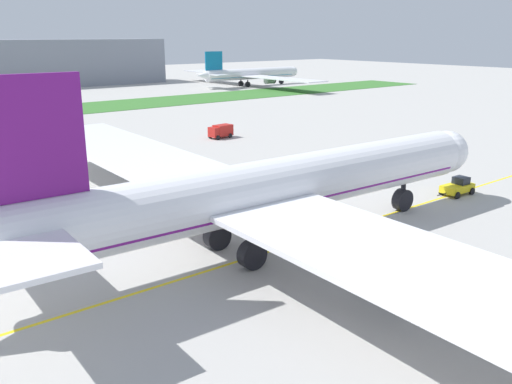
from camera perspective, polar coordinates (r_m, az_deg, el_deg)
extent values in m
plane|color=#ADAAA5|center=(52.60, 7.26, -6.23)|extent=(600.00, 600.00, 0.00)
cube|color=yellow|center=(54.81, 4.73, -5.20)|extent=(280.00, 0.36, 0.01)
cylinder|color=white|center=(51.14, 1.45, 0.46)|extent=(52.14, 7.21, 5.40)
cube|color=#661472|center=(51.41, 1.44, -0.56)|extent=(50.05, 6.70, 0.65)
sphere|color=white|center=(70.98, 19.27, 4.01)|extent=(5.13, 5.13, 5.13)
cube|color=#661472|center=(40.27, -23.88, 5.03)|extent=(9.37, 0.87, 8.64)
cube|color=white|center=(36.59, -22.39, -5.99)|extent=(6.02, 8.84, 0.38)
cube|color=white|center=(72.02, -13.14, 4.12)|extent=(13.06, 47.15, 0.43)
cylinder|color=#B7BABF|center=(63.81, -7.94, 1.35)|extent=(5.23, 3.15, 2.97)
cylinder|color=black|center=(65.03, -5.96, 1.70)|extent=(0.55, 3.13, 3.12)
cylinder|color=#B7BABF|center=(40.72, 13.95, -7.72)|extent=(5.23, 3.15, 2.97)
cylinder|color=black|center=(42.61, 16.18, -6.80)|extent=(0.55, 3.13, 3.12)
cylinder|color=black|center=(65.75, 15.13, 0.08)|extent=(0.56, 0.56, 2.09)
cylinder|color=black|center=(66.04, 15.07, -0.80)|extent=(2.60, 1.24, 2.57)
cylinder|color=black|center=(52.21, -4.11, -3.56)|extent=(0.56, 0.56, 2.09)
cylinder|color=black|center=(52.58, -4.09, -4.64)|extent=(2.60, 1.24, 2.57)
cylinder|color=black|center=(47.82, -0.43, -5.42)|extent=(0.56, 0.56, 2.09)
cylinder|color=black|center=(48.21, -0.43, -6.58)|extent=(2.60, 1.24, 2.57)
cube|color=black|center=(70.19, 18.94, 4.48)|extent=(2.03, 4.11, 0.97)
sphere|color=black|center=(44.78, -21.15, -2.32)|extent=(0.38, 0.38, 0.38)
sphere|color=black|center=(46.20, -15.29, -1.23)|extent=(0.38, 0.38, 0.38)
sphere|color=black|center=(48.09, -9.84, -0.21)|extent=(0.38, 0.38, 0.38)
sphere|color=black|center=(50.39, -4.84, 0.74)|extent=(0.38, 0.38, 0.38)
sphere|color=black|center=(53.05, -0.30, 1.58)|extent=(0.38, 0.38, 0.38)
sphere|color=black|center=(56.02, 3.78, 2.34)|extent=(0.38, 0.38, 0.38)
sphere|color=black|center=(59.26, 7.43, 3.01)|extent=(0.38, 0.38, 0.38)
sphere|color=black|center=(62.72, 10.70, 3.59)|extent=(0.38, 0.38, 0.38)
sphere|color=black|center=(66.36, 13.62, 4.10)|extent=(0.38, 0.38, 0.38)
cube|color=yellow|center=(74.76, 20.30, 0.41)|extent=(4.67, 2.40, 0.90)
cube|color=black|center=(75.10, 20.66, 1.15)|extent=(1.71, 1.76, 0.90)
cylinder|color=black|center=(72.25, 18.87, -0.23)|extent=(1.80, 0.18, 0.12)
cylinder|color=black|center=(72.99, 20.29, -0.33)|extent=(0.91, 0.38, 0.90)
cylinder|color=black|center=(74.17, 18.86, 0.06)|extent=(0.91, 0.38, 0.90)
cylinder|color=black|center=(75.63, 21.64, 0.09)|extent=(0.91, 0.38, 0.90)
cylinder|color=black|center=(76.77, 20.25, 0.46)|extent=(0.91, 0.38, 0.90)
cylinder|color=black|center=(57.62, 10.62, -3.90)|extent=(0.12, 0.12, 0.84)
cylinder|color=#BFE519|center=(57.37, 10.80, -3.28)|extent=(0.10, 0.10, 0.53)
cylinder|color=black|center=(57.65, 10.43, -3.88)|extent=(0.12, 0.12, 0.84)
cylinder|color=#BFE519|center=(57.45, 10.32, -3.22)|extent=(0.10, 0.10, 0.53)
cube|color=#BFE519|center=(57.40, 10.56, -3.22)|extent=(0.43, 0.50, 0.59)
sphere|color=#8C6647|center=(57.26, 10.58, -2.83)|extent=(0.23, 0.23, 0.23)
cylinder|color=black|center=(39.98, 23.75, -14.52)|extent=(0.13, 0.13, 0.87)
cylinder|color=orange|center=(39.53, 23.71, -13.68)|extent=(0.10, 0.10, 0.56)
cylinder|color=black|center=(40.11, 23.96, -14.43)|extent=(0.13, 0.13, 0.87)
cylinder|color=orange|center=(39.87, 24.24, -13.48)|extent=(0.10, 0.10, 0.56)
cube|color=orange|center=(39.69, 23.98, -13.54)|extent=(0.51, 0.38, 0.62)
sphere|color=tan|center=(39.48, 24.06, -12.98)|extent=(0.24, 0.24, 0.24)
cube|color=#B21E19|center=(109.55, -3.48, 6.48)|extent=(3.82, 2.65, 2.14)
cube|color=#B21E19|center=(108.11, -4.42, 6.26)|extent=(1.61, 2.35, 1.88)
cube|color=#263347|center=(107.64, -4.69, 6.41)|extent=(0.26, 1.95, 0.83)
cylinder|color=black|center=(107.40, -4.01, 5.69)|extent=(0.92, 0.38, 0.90)
cylinder|color=black|center=(109.16, -4.80, 5.84)|extent=(0.92, 0.38, 0.90)
cylinder|color=black|center=(109.46, -2.72, 5.91)|extent=(0.92, 0.38, 0.90)
cylinder|color=black|center=(111.19, -3.51, 6.06)|extent=(0.92, 0.38, 0.90)
cylinder|color=white|center=(221.51, -0.53, 12.27)|extent=(42.20, 4.31, 4.27)
cube|color=#0C6B9E|center=(221.56, -0.53, 12.07)|extent=(40.52, 3.97, 0.51)
sphere|color=white|center=(235.87, 3.83, 12.47)|extent=(4.06, 4.06, 4.06)
cone|color=white|center=(208.11, -5.64, 12.03)|extent=(4.70, 3.63, 3.63)
cube|color=#0C6B9E|center=(210.74, -4.44, 13.53)|extent=(7.60, 0.43, 6.83)
cube|color=white|center=(214.09, -5.26, 12.24)|extent=(4.65, 6.84, 0.30)
cube|color=white|center=(207.03, -3.92, 12.13)|extent=(4.65, 6.84, 0.30)
cube|color=white|center=(237.29, -4.16, 12.36)|extent=(9.32, 37.99, 0.34)
cube|color=white|center=(203.98, 2.73, 11.76)|extent=(9.32, 37.99, 0.34)
cylinder|color=#B7BABF|center=(231.15, -2.66, 11.96)|extent=(4.06, 2.35, 2.35)
cylinder|color=black|center=(232.34, -2.25, 11.99)|extent=(0.35, 2.47, 2.47)
cylinder|color=#B7BABF|center=(211.37, 1.43, 11.58)|extent=(4.06, 2.35, 2.35)
cylinder|color=black|center=(212.68, 1.86, 11.60)|extent=(0.35, 2.47, 2.47)
cylinder|color=black|center=(231.94, 2.66, 11.69)|extent=(0.45, 0.45, 1.65)
cylinder|color=black|center=(232.00, 2.65, 11.49)|extent=(2.03, 0.91, 2.03)
cylinder|color=black|center=(221.45, -1.60, 11.49)|extent=(0.45, 0.45, 1.65)
cylinder|color=black|center=(221.52, -1.59, 11.28)|extent=(2.03, 0.91, 2.03)
cylinder|color=black|center=(217.90, -0.87, 11.42)|extent=(0.45, 0.45, 1.65)
cylinder|color=black|center=(217.97, -0.87, 11.20)|extent=(2.03, 0.91, 2.03)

